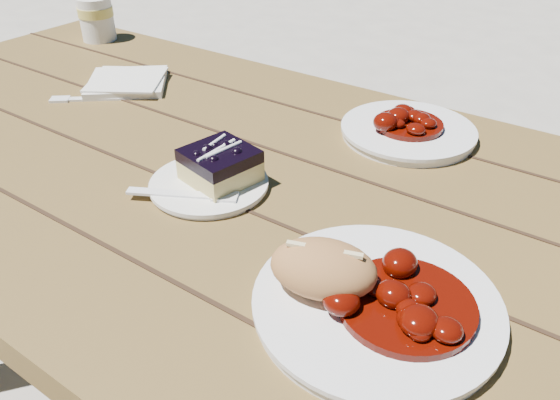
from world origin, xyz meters
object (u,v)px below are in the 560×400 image
Objects in this scene: picnic_table at (305,281)px; main_plate at (376,305)px; bread_roll at (323,269)px; second_plate at (408,132)px; blueberry_cake at (220,165)px; second_cup at (97,19)px; dessert_plate at (209,185)px.

main_plate reaches higher than picnic_table.
bread_roll is (-0.05, -0.02, 0.04)m from main_plate.
main_plate is 0.42m from second_plate.
blueberry_cake is 0.78m from second_cup.
second_cup is (-0.99, 0.46, 0.04)m from main_plate.
picnic_table is 0.31m from second_plate.
dessert_plate is 0.75× the size of second_plate.
second_cup is at bearing 152.97° from bread_roll.
second_cup reaches higher than blueberry_cake.
picnic_table is 9.15× the size of second_plate.
second_plate reaches higher than picnic_table.
second_cup is at bearing 165.12° from blueberry_cake.
second_cup is at bearing 155.22° from main_plate.
main_plate is at bearing 19.98° from bread_roll.
blueberry_cake is at bearing 161.41° from main_plate.
second_plate is at bearing 101.51° from bread_roll.
blueberry_cake is at bearing 153.64° from bread_roll.
picnic_table is at bearing 35.44° from blueberry_cake.
second_cup reaches higher than main_plate.
bread_roll is 0.52× the size of second_plate.
second_cup is (-0.94, 0.48, 0.01)m from bread_roll.
main_plate is at bearing -39.73° from picnic_table.
second_plate is (-0.09, 0.42, -0.04)m from bread_roll.
main_plate is 2.53× the size of second_cup.
second_cup reaches higher than second_plate.
main_plate reaches higher than dessert_plate.
dessert_plate is 1.62× the size of second_cup.
blueberry_cake is (0.01, 0.02, 0.03)m from dessert_plate.
second_plate is at bearing 62.24° from dessert_plate.
bread_roll reaches higher than picnic_table.
picnic_table is at bearing 140.27° from main_plate.
bread_roll is 0.69× the size of dessert_plate.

